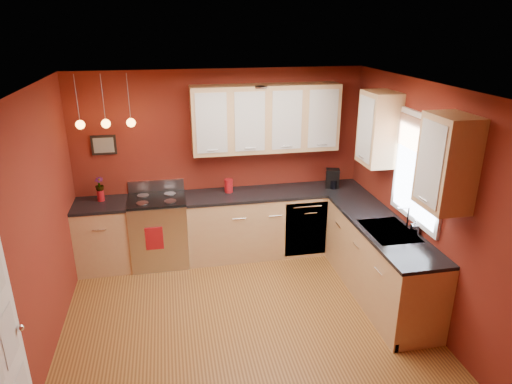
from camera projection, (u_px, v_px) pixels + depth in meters
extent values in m
plane|color=#9A662C|center=(248.00, 333.00, 4.96)|extent=(4.20, 4.20, 0.00)
cube|color=white|center=(246.00, 91.00, 4.04)|extent=(4.00, 4.20, 0.02)
cube|color=maroon|center=(221.00, 163.00, 6.43)|extent=(4.00, 0.02, 2.60)
cube|color=maroon|center=(312.00, 378.00, 2.57)|extent=(4.00, 0.02, 2.60)
cube|color=maroon|center=(31.00, 242.00, 4.14)|extent=(0.02, 4.20, 2.60)
cube|color=maroon|center=(431.00, 209.00, 4.86)|extent=(0.02, 4.20, 2.60)
cube|color=tan|center=(104.00, 237.00, 6.16)|extent=(0.70, 0.60, 0.90)
cube|color=tan|center=(276.00, 223.00, 6.58)|extent=(2.54, 0.60, 0.90)
cube|color=tan|center=(379.00, 262.00, 5.52)|extent=(0.60, 2.10, 0.90)
cube|color=black|center=(100.00, 205.00, 5.99)|extent=(0.70, 0.62, 0.04)
cube|color=black|center=(276.00, 192.00, 6.42)|extent=(2.54, 0.62, 0.04)
cube|color=black|center=(383.00, 227.00, 5.35)|extent=(0.62, 2.10, 0.04)
cube|color=#B8B8BC|center=(159.00, 232.00, 6.29)|extent=(0.76, 0.64, 0.92)
cube|color=black|center=(159.00, 240.00, 6.00)|extent=(0.55, 0.02, 0.32)
cylinder|color=#B8B8BC|center=(158.00, 224.00, 5.91)|extent=(0.60, 0.02, 0.02)
cube|color=black|center=(157.00, 200.00, 6.12)|extent=(0.76, 0.60, 0.03)
cylinder|color=gray|center=(142.00, 203.00, 5.95)|extent=(0.16, 0.16, 0.01)
cylinder|color=gray|center=(170.00, 201.00, 6.01)|extent=(0.16, 0.16, 0.01)
cylinder|color=gray|center=(143.00, 195.00, 6.21)|extent=(0.16, 0.16, 0.01)
cylinder|color=gray|center=(170.00, 194.00, 6.27)|extent=(0.16, 0.16, 0.01)
cube|color=#B8B8BC|center=(156.00, 186.00, 6.36)|extent=(0.76, 0.04, 0.16)
cube|color=#B8B8BC|center=(306.00, 229.00, 6.38)|extent=(0.60, 0.02, 0.80)
cube|color=gray|center=(389.00, 232.00, 5.22)|extent=(0.50, 0.70, 0.05)
cube|color=black|center=(382.00, 227.00, 5.38)|extent=(0.42, 0.30, 0.02)
cube|color=black|center=(396.00, 240.00, 5.06)|extent=(0.42, 0.30, 0.02)
cylinder|color=silver|center=(408.00, 218.00, 5.20)|extent=(0.02, 0.02, 0.28)
cylinder|color=silver|center=(404.00, 208.00, 5.14)|extent=(0.16, 0.02, 0.02)
cube|color=white|center=(419.00, 170.00, 5.01)|extent=(0.04, 1.02, 1.22)
cube|color=white|center=(418.00, 170.00, 5.01)|extent=(0.01, 0.90, 1.10)
cube|color=#AA7255|center=(421.00, 137.00, 4.87)|extent=(0.02, 0.96, 0.36)
cube|color=silver|center=(9.00, 335.00, 3.31)|extent=(0.00, 0.28, 0.40)
sphere|color=silver|center=(20.00, 328.00, 3.46)|extent=(0.06, 0.06, 0.06)
cube|color=tan|center=(266.00, 118.00, 6.15)|extent=(2.00, 0.35, 0.90)
cube|color=tan|center=(408.00, 143.00, 4.90)|extent=(0.35, 1.95, 0.90)
cube|color=black|center=(104.00, 145.00, 6.01)|extent=(0.32, 0.03, 0.26)
cylinder|color=gray|center=(77.00, 100.00, 5.44)|extent=(0.01, 0.01, 0.60)
sphere|color=#FFA53F|center=(80.00, 125.00, 5.55)|extent=(0.11, 0.11, 0.11)
cylinder|color=gray|center=(103.00, 99.00, 5.50)|extent=(0.01, 0.01, 0.60)
sphere|color=#FFA53F|center=(106.00, 124.00, 5.60)|extent=(0.11, 0.11, 0.11)
cylinder|color=gray|center=(129.00, 98.00, 5.55)|extent=(0.01, 0.01, 0.60)
sphere|color=#FFA53F|center=(131.00, 123.00, 5.65)|extent=(0.11, 0.11, 0.11)
cylinder|color=maroon|center=(229.00, 186.00, 6.35)|extent=(0.11, 0.11, 0.17)
cylinder|color=maroon|center=(229.00, 180.00, 6.31)|extent=(0.12, 0.12, 0.02)
cylinder|color=maroon|center=(101.00, 196.00, 6.04)|extent=(0.09, 0.09, 0.15)
imported|color=maroon|center=(99.00, 185.00, 5.99)|extent=(0.11, 0.11, 0.20)
cube|color=black|center=(332.00, 178.00, 6.52)|extent=(0.22, 0.20, 0.27)
cylinder|color=black|center=(334.00, 184.00, 6.49)|extent=(0.13, 0.13, 0.12)
imported|color=silver|center=(415.00, 227.00, 5.09)|extent=(0.10, 0.10, 0.17)
cube|color=maroon|center=(154.00, 239.00, 5.95)|extent=(0.23, 0.02, 0.31)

